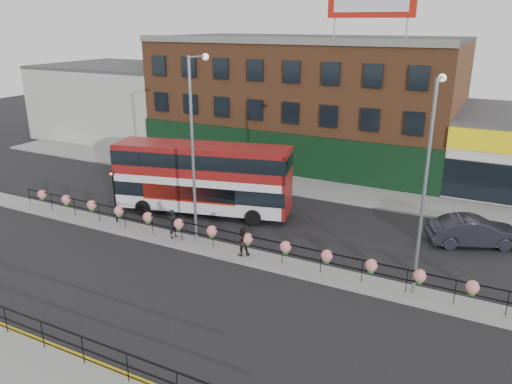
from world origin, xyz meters
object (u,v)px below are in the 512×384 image
at_px(car, 474,231).
at_px(pedestrian_b, 242,241).
at_px(lamp_column_west, 195,136).
at_px(double_decker_bus, 203,172).
at_px(lamp_column_east, 428,171).
at_px(pedestrian_a, 173,224).

xyz_separation_m(car, pedestrian_b, (-10.35, -7.10, 0.14)).
xyz_separation_m(car, lamp_column_west, (-13.33, -6.58, 5.18)).
bearing_deg(pedestrian_b, double_decker_bus, -76.55).
height_order(pedestrian_b, lamp_column_east, lamp_column_east).
height_order(car, pedestrian_a, pedestrian_a).
height_order(double_decker_bus, car, double_decker_bus).
relative_size(pedestrian_a, pedestrian_b, 1.04).
relative_size(lamp_column_west, lamp_column_east, 1.05).
height_order(car, lamp_column_east, lamp_column_east).
relative_size(double_decker_bus, car, 2.20).
relative_size(pedestrian_b, lamp_column_east, 0.17).
xyz_separation_m(car, pedestrian_a, (-14.77, -6.91, 0.17)).
relative_size(pedestrian_a, lamp_column_west, 0.17).
bearing_deg(pedestrian_b, lamp_column_east, 147.07).
height_order(pedestrian_a, lamp_column_east, lamp_column_east).
relative_size(double_decker_bus, pedestrian_b, 7.17).
bearing_deg(double_decker_bus, pedestrian_a, -79.87).
distance_m(pedestrian_a, pedestrian_b, 4.42).
bearing_deg(car, double_decker_bus, 75.85).
distance_m(double_decker_bus, lamp_column_east, 14.53).
bearing_deg(lamp_column_west, lamp_column_east, -0.31).
distance_m(pedestrian_a, lamp_column_west, 5.22).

